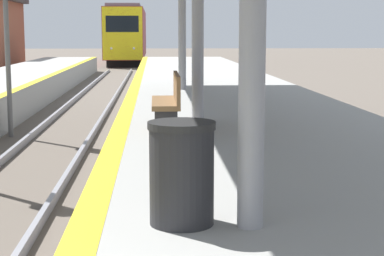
% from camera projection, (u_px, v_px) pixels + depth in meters
% --- Properties ---
extents(train, '(2.88, 16.91, 4.57)m').
position_uv_depth(train, '(127.00, 35.00, 53.17)').
color(train, black).
rests_on(train, ground).
extents(signal_far, '(0.36, 0.31, 4.24)m').
position_uv_depth(signal_far, '(6.00, 13.00, 15.15)').
color(signal_far, '#595959').
rests_on(signal_far, ground).
extents(trash_bin, '(0.56, 0.56, 0.86)m').
position_uv_depth(trash_bin, '(182.00, 173.00, 5.30)').
color(trash_bin, '#262628').
rests_on(trash_bin, platform_right).
extents(bench, '(0.44, 1.68, 0.92)m').
position_uv_depth(bench, '(169.00, 100.00, 10.50)').
color(bench, brown).
rests_on(bench, platform_right).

